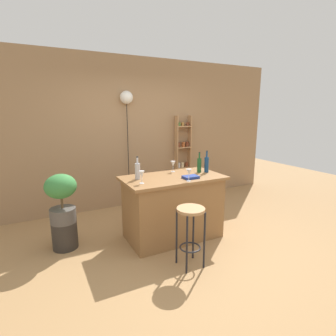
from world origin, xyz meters
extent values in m
plane|color=#A37A4C|center=(0.00, 0.00, 0.00)|extent=(12.00, 12.00, 0.00)
cube|color=#997551|center=(0.00, 1.95, 1.40)|extent=(6.40, 0.10, 2.80)
cube|color=olive|center=(0.00, 0.30, 0.44)|extent=(1.31, 0.71, 0.87)
cube|color=olive|center=(0.00, 0.30, 0.89)|extent=(1.42, 0.77, 0.04)
cylinder|color=black|center=(-0.29, -0.58, 0.35)|extent=(0.02, 0.02, 0.69)
cylinder|color=black|center=(-0.05, -0.58, 0.35)|extent=(0.02, 0.02, 0.69)
cylinder|color=black|center=(-0.29, -0.34, 0.35)|extent=(0.02, 0.02, 0.69)
cylinder|color=black|center=(-0.05, -0.34, 0.35)|extent=(0.02, 0.02, 0.69)
torus|color=black|center=(-0.17, -0.46, 0.23)|extent=(0.26, 0.26, 0.02)
cylinder|color=tan|center=(-0.17, -0.46, 0.71)|extent=(0.33, 0.33, 0.03)
cube|color=tan|center=(0.89, 1.81, 0.86)|extent=(0.02, 0.13, 1.72)
cube|color=tan|center=(1.21, 1.81, 0.86)|extent=(0.02, 0.13, 1.72)
cube|color=tan|center=(1.05, 1.81, 0.22)|extent=(0.30, 0.13, 0.02)
cylinder|color=#994C23|center=(0.93, 1.81, 0.27)|extent=(0.07, 0.07, 0.08)
cylinder|color=silver|center=(0.99, 1.82, 0.27)|extent=(0.07, 0.07, 0.08)
cylinder|color=#4C7033|center=(1.06, 1.81, 0.27)|extent=(0.07, 0.07, 0.08)
cylinder|color=beige|center=(1.11, 1.82, 0.27)|extent=(0.07, 0.07, 0.08)
cylinder|color=silver|center=(1.17, 1.82, 0.27)|extent=(0.07, 0.07, 0.08)
cube|color=tan|center=(1.05, 1.81, 0.65)|extent=(0.30, 0.13, 0.02)
cylinder|color=silver|center=(0.96, 1.82, 0.71)|extent=(0.05, 0.05, 0.10)
cylinder|color=beige|center=(1.04, 1.81, 0.71)|extent=(0.05, 0.05, 0.10)
cylinder|color=brown|center=(1.15, 1.82, 0.71)|extent=(0.05, 0.05, 0.10)
cube|color=tan|center=(1.05, 1.81, 1.08)|extent=(0.30, 0.13, 0.02)
cylinder|color=brown|center=(0.95, 1.82, 1.14)|extent=(0.07, 0.07, 0.10)
cylinder|color=#994C23|center=(1.05, 1.80, 1.14)|extent=(0.07, 0.07, 0.10)
cylinder|color=brown|center=(1.15, 1.82, 1.14)|extent=(0.07, 0.07, 0.10)
cube|color=tan|center=(1.05, 1.81, 1.51)|extent=(0.30, 0.13, 0.02)
cylinder|color=#4C7033|center=(0.95, 1.80, 1.55)|extent=(0.05, 0.05, 0.07)
cylinder|color=#AD7A38|center=(1.04, 1.82, 1.55)|extent=(0.05, 0.05, 0.07)
cylinder|color=brown|center=(1.16, 1.81, 1.55)|extent=(0.05, 0.05, 0.07)
cylinder|color=#2D2823|center=(-1.45, 0.67, 0.19)|extent=(0.33, 0.33, 0.37)
cylinder|color=#514C47|center=(-1.45, 0.67, 0.47)|extent=(0.33, 0.33, 0.19)
cylinder|color=brown|center=(-1.45, 0.67, 0.65)|extent=(0.03, 0.03, 0.16)
ellipsoid|color=#387F3D|center=(-1.45, 0.67, 0.87)|extent=(0.40, 0.36, 0.32)
cylinder|color=#B2B2B7|center=(-0.49, 0.40, 1.02)|extent=(0.07, 0.07, 0.22)
cylinder|color=#B2B2B7|center=(-0.49, 0.40, 1.17)|extent=(0.03, 0.03, 0.08)
cylinder|color=black|center=(-0.49, 0.40, 1.22)|extent=(0.03, 0.03, 0.01)
cylinder|color=#194C23|center=(0.48, 0.35, 1.02)|extent=(0.06, 0.06, 0.21)
cylinder|color=#194C23|center=(0.48, 0.35, 1.17)|extent=(0.02, 0.02, 0.08)
cylinder|color=black|center=(0.48, 0.35, 1.22)|extent=(0.03, 0.03, 0.01)
cylinder|color=navy|center=(0.58, 0.31, 1.03)|extent=(0.07, 0.07, 0.23)
cylinder|color=navy|center=(0.58, 0.31, 1.19)|extent=(0.02, 0.02, 0.09)
cylinder|color=black|center=(0.58, 0.31, 1.24)|extent=(0.03, 0.03, 0.01)
cylinder|color=silver|center=(0.07, -0.01, 0.91)|extent=(0.06, 0.06, 0.00)
cylinder|color=silver|center=(0.07, -0.01, 0.95)|extent=(0.01, 0.01, 0.07)
cone|color=silver|center=(0.07, -0.01, 1.03)|extent=(0.07, 0.07, 0.08)
cylinder|color=silver|center=(-0.52, 0.17, 0.91)|extent=(0.06, 0.06, 0.00)
cylinder|color=silver|center=(-0.52, 0.17, 0.95)|extent=(0.01, 0.01, 0.07)
cone|color=silver|center=(-0.52, 0.17, 1.03)|extent=(0.07, 0.07, 0.08)
cylinder|color=silver|center=(0.15, 0.57, 0.91)|extent=(0.06, 0.06, 0.00)
cylinder|color=silver|center=(0.15, 0.57, 0.95)|extent=(0.01, 0.01, 0.07)
cone|color=silver|center=(0.15, 0.57, 1.03)|extent=(0.07, 0.07, 0.08)
cube|color=navy|center=(0.17, 0.10, 0.93)|extent=(0.21, 0.15, 0.03)
cylinder|color=black|center=(-0.13, 1.84, 1.03)|extent=(0.01, 0.01, 2.06)
sphere|color=white|center=(-0.13, 1.84, 2.06)|extent=(0.24, 0.24, 0.24)
camera|label=1|loc=(-1.72, -2.89, 1.83)|focal=28.33mm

